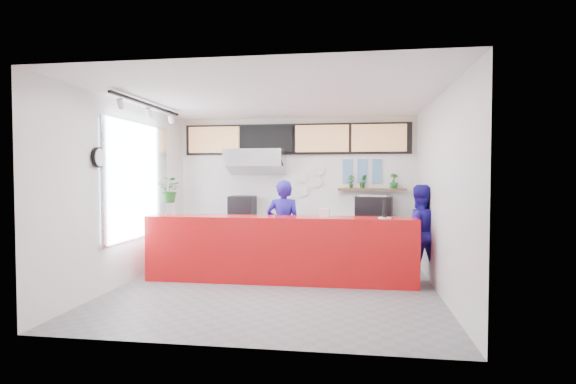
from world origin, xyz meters
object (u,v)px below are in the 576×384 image
Objects in this scene: staff_right at (419,232)px; staff_center at (283,227)px; panini_oven at (242,207)px; espresso_machine at (374,208)px; service_counter at (280,249)px; pepper_mill at (385,209)px.

staff_center is at bearing -8.30° from staff_right.
espresso_machine is (2.73, 0.00, 0.00)m from panini_oven.
staff_center is (-0.02, 0.56, 0.30)m from service_counter.
service_counter is at bearing -57.46° from panini_oven.
panini_oven is 3.37m from pepper_mill.
staff_center is 1.05× the size of staff_right.
panini_oven is 0.29× the size of staff_center.
staff_right is (2.36, -0.05, -0.04)m from staff_center.
staff_center is 6.15× the size of pepper_mill.
espresso_machine is 0.42× the size of staff_center.
staff_right is at bearing 12.35° from service_counter.
service_counter is 8.95× the size of panini_oven.
staff_center is at bearing 92.17° from service_counter.
service_counter is 2.50m from espresso_machine.
staff_center reaches higher than pepper_mill.
service_counter is 2.18m from panini_oven.
staff_center reaches higher than staff_right.
pepper_mill is at bearing 157.11° from staff_center.
pepper_mill is at bearing -79.64° from espresso_machine.
staff_right is (2.34, 0.51, 0.27)m from service_counter.
espresso_machine is 1.87m from pepper_mill.
pepper_mill is at bearing 35.96° from staff_right.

